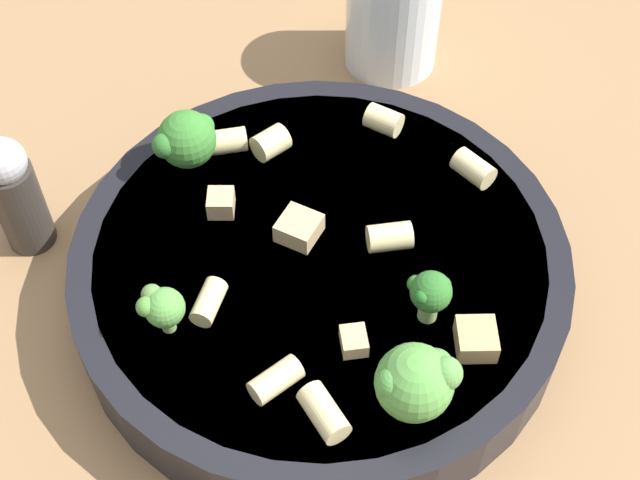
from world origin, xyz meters
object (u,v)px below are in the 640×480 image
(broccoli_floret_2, at_px, (161,307))
(rigatoni_0, at_px, (473,168))
(rigatoni_3, at_px, (276,380))
(rigatoni_5, at_px, (228,141))
(broccoli_floret_0, at_px, (186,139))
(broccoli_floret_3, at_px, (416,381))
(rigatoni_6, at_px, (271,143))
(chicken_chunk_3, at_px, (476,339))
(pasta_bowl, at_px, (320,268))
(rigatoni_1, at_px, (209,302))
(drinking_glass, at_px, (393,19))
(rigatoni_7, at_px, (324,413))
(rigatoni_4, at_px, (384,120))
(broccoli_floret_1, at_px, (430,293))
(chicken_chunk_1, at_px, (354,341))
(chicken_chunk_2, at_px, (300,227))
(chicken_chunk_0, at_px, (221,203))
(pepper_shaker, at_px, (15,193))
(rigatoni_2, at_px, (390,237))

(broccoli_floret_2, relative_size, rigatoni_0, 1.20)
(rigatoni_3, height_order, rigatoni_5, rigatoni_5)
(broccoli_floret_0, distance_m, broccoli_floret_3, 0.21)
(rigatoni_6, bearing_deg, rigatoni_5, 128.63)
(rigatoni_3, xyz_separation_m, chicken_chunk_3, (0.09, -0.06, -0.00))
(pasta_bowl, relative_size, broccoli_floret_3, 7.06)
(rigatoni_0, height_order, rigatoni_1, rigatoni_0)
(pasta_bowl, xyz_separation_m, drinking_glass, (0.19, 0.11, 0.01))
(rigatoni_7, relative_size, chicken_chunk_3, 1.29)
(rigatoni_1, height_order, rigatoni_4, rigatoni_4)
(chicken_chunk_3, bearing_deg, rigatoni_5, 88.07)
(broccoli_floret_2, relative_size, rigatoni_6, 1.47)
(broccoli_floret_1, relative_size, chicken_chunk_1, 2.13)
(rigatoni_7, bearing_deg, broccoli_floret_3, -34.07)
(drinking_glass, bearing_deg, chicken_chunk_2, -153.75)
(chicken_chunk_0, height_order, chicken_chunk_2, same)
(rigatoni_4, xyz_separation_m, drinking_glass, (0.09, 0.07, -0.01))
(rigatoni_1, bearing_deg, broccoli_floret_1, -48.38)
(broccoli_floret_3, bearing_deg, rigatoni_4, 45.82)
(rigatoni_5, height_order, chicken_chunk_1, rigatoni_5)
(pasta_bowl, xyz_separation_m, rigatoni_7, (-0.08, -0.08, 0.02))
(drinking_glass, relative_size, pepper_shaker, 0.98)
(rigatoni_2, distance_m, rigatoni_6, 0.10)
(rigatoni_5, bearing_deg, pasta_bowl, -100.39)
(rigatoni_7, bearing_deg, pepper_shaker, 95.25)
(rigatoni_0, bearing_deg, pasta_bowl, 165.35)
(broccoli_floret_3, bearing_deg, chicken_chunk_1, 85.11)
(chicken_chunk_1, bearing_deg, broccoli_floret_3, -94.89)
(pasta_bowl, bearing_deg, chicken_chunk_2, 88.35)
(broccoli_floret_3, height_order, rigatoni_2, broccoli_floret_3)
(broccoli_floret_1, distance_m, rigatoni_0, 0.11)
(rigatoni_0, bearing_deg, chicken_chunk_2, 157.11)
(rigatoni_4, distance_m, drinking_glass, 0.12)
(rigatoni_2, distance_m, rigatoni_4, 0.10)
(rigatoni_1, relative_size, chicken_chunk_3, 1.13)
(broccoli_floret_3, distance_m, rigatoni_3, 0.07)
(broccoli_floret_2, bearing_deg, pepper_shaker, 91.01)
(rigatoni_2, distance_m, pepper_shaker, 0.23)
(broccoli_floret_3, height_order, rigatoni_4, broccoli_floret_3)
(broccoli_floret_3, bearing_deg, broccoli_floret_2, 114.71)
(rigatoni_0, relative_size, rigatoni_2, 1.00)
(rigatoni_1, relative_size, rigatoni_5, 1.07)
(chicken_chunk_2, relative_size, chicken_chunk_3, 1.00)
(broccoli_floret_1, distance_m, rigatoni_7, 0.09)
(pasta_bowl, relative_size, rigatoni_2, 11.53)
(rigatoni_4, bearing_deg, pepper_shaker, 148.13)
(broccoli_floret_3, xyz_separation_m, rigatoni_4, (0.14, 0.14, -0.01))
(chicken_chunk_1, relative_size, pepper_shaker, 0.19)
(rigatoni_3, bearing_deg, broccoli_floret_1, -17.71)
(broccoli_floret_3, bearing_deg, pepper_shaker, 102.87)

